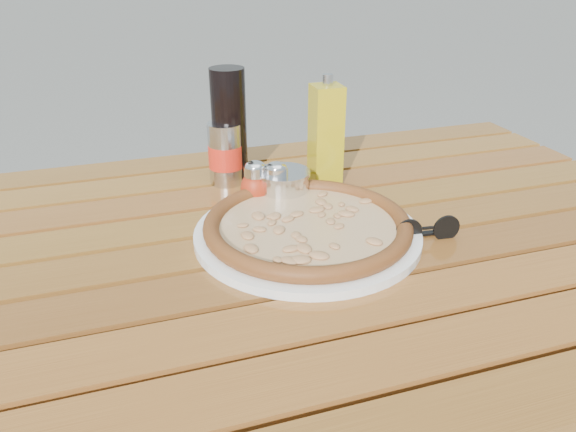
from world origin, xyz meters
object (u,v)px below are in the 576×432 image
object	(u,v)px
pizza	(307,225)
soda_can	(226,154)
dark_bottle	(229,126)
parmesan_tin	(284,186)
olive_oil_cruet	(326,134)
table	(292,278)
pepper_shaker	(255,184)
sunglasses	(427,231)
plate	(307,234)
oregano_shaker	(277,185)

from	to	relation	value
pizza	soda_can	size ratio (longest dim) A/B	2.92
dark_bottle	parmesan_tin	world-z (taller)	dark_bottle
soda_can	olive_oil_cruet	size ratio (longest dim) A/B	0.57
table	pepper_shaker	world-z (taller)	pepper_shaker
soda_can	sunglasses	world-z (taller)	soda_can
plate	soda_can	world-z (taller)	soda_can
pepper_shaker	olive_oil_cruet	bearing A→B (deg)	20.72
olive_oil_cruet	sunglasses	xyz separation A→B (m)	(0.06, -0.28, -0.08)
parmesan_tin	oregano_shaker	bearing A→B (deg)	-150.30
dark_bottle	soda_can	world-z (taller)	dark_bottle
oregano_shaker	dark_bottle	distance (m)	0.16
sunglasses	plate	bearing A→B (deg)	165.92
oregano_shaker	dark_bottle	world-z (taller)	dark_bottle
pizza	table	bearing A→B (deg)	165.66
plate	pepper_shaker	xyz separation A→B (m)	(-0.04, 0.15, 0.03)
pizza	sunglasses	size ratio (longest dim) A/B	3.16
table	soda_can	xyz separation A→B (m)	(-0.05, 0.26, 0.13)
pepper_shaker	parmesan_tin	world-z (taller)	pepper_shaker
table	olive_oil_cruet	bearing A→B (deg)	56.38
table	sunglasses	distance (m)	0.23
dark_bottle	table	bearing A→B (deg)	-82.29
parmesan_tin	olive_oil_cruet	bearing A→B (deg)	32.07
oregano_shaker	olive_oil_cruet	distance (m)	0.15
table	soda_can	size ratio (longest dim) A/B	11.67
pizza	soda_can	world-z (taller)	soda_can
table	pepper_shaker	distance (m)	0.19
pizza	parmesan_tin	world-z (taller)	parmesan_tin
soda_can	olive_oil_cruet	world-z (taller)	olive_oil_cruet
pepper_shaker	dark_bottle	bearing A→B (deg)	97.69
plate	parmesan_tin	distance (m)	0.15
parmesan_tin	sunglasses	world-z (taller)	parmesan_tin
pizza	olive_oil_cruet	bearing A→B (deg)	61.98
soda_can	olive_oil_cruet	distance (m)	0.20
pizza	plate	bearing A→B (deg)	-90.00
pepper_shaker	dark_bottle	world-z (taller)	dark_bottle
parmesan_tin	dark_bottle	bearing A→B (deg)	117.11
dark_bottle	sunglasses	distance (m)	0.42
pizza	oregano_shaker	distance (m)	0.14
table	pepper_shaker	xyz separation A→B (m)	(-0.02, 0.15, 0.11)
pizza	olive_oil_cruet	size ratio (longest dim) A/B	1.67
table	soda_can	distance (m)	0.30
table	sunglasses	size ratio (longest dim) A/B	12.64
plate	oregano_shaker	world-z (taller)	oregano_shaker
dark_bottle	sunglasses	xyz separation A→B (m)	(0.24, -0.34, -0.09)
pepper_shaker	oregano_shaker	distance (m)	0.04
table	pizza	bearing A→B (deg)	-14.34
dark_bottle	pizza	bearing A→B (deg)	-77.62
pizza	soda_can	distance (m)	0.28
pepper_shaker	parmesan_tin	xyz separation A→B (m)	(0.05, -0.01, -0.01)
plate	pepper_shaker	distance (m)	0.16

